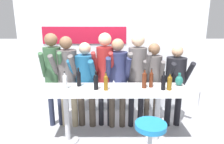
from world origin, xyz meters
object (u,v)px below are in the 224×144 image
wine_bottle_1 (106,82)px  wine_glass_0 (114,83)px  person_center_left (86,77)px  wine_bottle_5 (170,82)px  person_rightmost (175,78)px  wine_bottle_0 (96,81)px  wine_bottle_4 (151,79)px  wine_bottle_6 (79,78)px  person_right (137,70)px  tasting_table (112,96)px  person_far_left (53,69)px  person_center (105,69)px  wine_bottle_7 (164,81)px  person_center_right (118,74)px  wine_bottle_2 (65,81)px  wine_bottle_3 (144,79)px  person_far_right (153,76)px  person_left (67,73)px  decorative_vase (179,80)px  bar_stool (150,139)px

wine_bottle_1 → wine_glass_0: bearing=-11.6°
person_center_left → wine_bottle_5: (1.40, -0.60, 0.08)m
person_rightmost → wine_bottle_0: (-1.45, -0.58, 0.12)m
wine_bottle_4 → wine_bottle_6: size_ratio=1.02×
person_right → wine_bottle_1: size_ratio=6.12×
tasting_table → person_far_left: size_ratio=1.36×
person_center → wine_bottle_6: bearing=-129.1°
person_rightmost → wine_bottle_5: size_ratio=5.82×
wine_bottle_0 → wine_bottle_7: (1.07, -0.02, 0.00)m
person_center_right → wine_bottle_4: person_center_right is taller
person_right → wine_bottle_2: (-1.22, -0.51, -0.05)m
person_center_left → wine_bottle_6: (-0.06, -0.40, 0.09)m
wine_bottle_0 → wine_bottle_1: bearing=-11.0°
person_center_left → wine_bottle_7: bearing=-14.3°
person_center_right → wine_bottle_3: (0.42, -0.46, 0.04)m
person_center_left → person_far_right: (1.26, 0.01, 0.01)m
person_right → wine_bottle_4: size_ratio=5.64×
person_left → wine_bottle_0: person_left is taller
person_far_left → wine_bottle_3: (1.63, -0.53, -0.04)m
wine_bottle_2 → wine_glass_0: size_ratio=1.61×
person_center_right → wine_bottle_6: 0.75m
tasting_table → decorative_vase: bearing=6.8°
wine_bottle_1 → person_left: bearing=140.6°
wine_bottle_6 → wine_bottle_2: bearing=-146.8°
wine_bottle_2 → wine_bottle_6: wine_bottle_6 is taller
wine_bottle_6 → decorative_vase: size_ratio=1.44×
person_center_right → person_center_left: bearing=174.5°
person_right → decorative_vase: 0.76m
person_center_left → person_right: (0.96, -0.03, 0.13)m
wine_bottle_0 → wine_bottle_7: size_ratio=0.99×
bar_stool → person_left: size_ratio=0.40×
person_right → wine_bottle_1: bearing=-133.8°
person_center → wine_glass_0: person_center is taller
wine_glass_0 → person_far_right: bearing=40.7°
person_left → wine_bottle_5: size_ratio=6.43×
wine_bottle_2 → wine_bottle_5: (1.66, -0.07, -0.00)m
person_center → decorative_vase: bearing=-10.3°
person_far_left → decorative_vase: person_far_left is taller
tasting_table → wine_bottle_0: wine_bottle_0 is taller
person_center_left → person_center_right: person_center_right is taller
person_center_right → decorative_vase: size_ratio=7.84×
wine_bottle_6 → bar_stool: bearing=-36.7°
wine_bottle_0 → decorative_vase: wine_bottle_0 is taller
bar_stool → person_center_right: size_ratio=0.41×
wine_bottle_2 → wine_bottle_1: bearing=-6.3°
wine_bottle_3 → wine_bottle_7: wine_bottle_3 is taller
wine_bottle_3 → wine_bottle_6: 1.08m
wine_bottle_3 → wine_bottle_7: bearing=-17.8°
bar_stool → wine_bottle_7: (0.30, 0.61, 0.63)m
bar_stool → wine_bottle_4: bearing=80.1°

